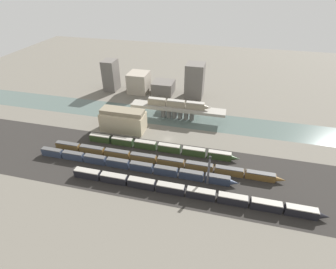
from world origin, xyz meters
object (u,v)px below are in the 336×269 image
object	(u,v)px
train_yard_near	(189,192)
train_yard_far	(160,160)
train_yard_mid	(132,165)
warehouse_building	(123,120)
train_on_bridge	(178,104)
signal_tower	(209,171)
train_yard_outer	(159,147)

from	to	relation	value
train_yard_near	train_yard_far	size ratio (longest dim) A/B	0.93
train_yard_mid	warehouse_building	xyz separation A→B (m)	(-16.39, 31.24, 4.00)
train_on_bridge	train_yard_far	world-z (taller)	train_on_bridge
train_yard_far	warehouse_building	bearing A→B (deg)	138.55
train_yard_mid	signal_tower	bearing A→B (deg)	-2.33
signal_tower	train_yard_mid	bearing A→B (deg)	177.67
train_yard_outer	warehouse_building	xyz separation A→B (m)	(-24.79, 14.34, 3.98)
train_yard_near	warehouse_building	size ratio (longest dim) A/B	4.21
train_yard_mid	warehouse_building	bearing A→B (deg)	117.69
train_yard_near	train_yard_mid	xyz separation A→B (m)	(-28.15, 9.99, 0.02)
train_on_bridge	train_yard_mid	world-z (taller)	train_on_bridge
train_yard_near	signal_tower	size ratio (longest dim) A/B	7.05
train_on_bridge	train_yard_near	world-z (taller)	train_on_bridge
train_yard_near	warehouse_building	distance (m)	60.82
train_on_bridge	warehouse_building	size ratio (longest dim) A/B	1.55
train_yard_outer	signal_tower	distance (m)	32.38
train_yard_outer	warehouse_building	bearing A→B (deg)	149.95
train_on_bridge	signal_tower	size ratio (longest dim) A/B	2.59
train_yard_outer	train_yard_far	bearing A→B (deg)	-73.99
train_on_bridge	train_yard_mid	bearing A→B (deg)	-101.46
train_yard_mid	warehouse_building	distance (m)	35.51
train_yard_far	train_yard_outer	size ratio (longest dim) A/B	1.43
warehouse_building	train_yard_near	bearing A→B (deg)	-42.79
train_yard_far	train_yard_outer	xyz separation A→B (m)	(-2.90, 10.12, 0.18)
train_yard_mid	train_yard_outer	world-z (taller)	train_yard_outer
train_on_bridge	train_yard_far	bearing A→B (deg)	-88.79
signal_tower	train_yard_outer	bearing A→B (deg)	145.04
train_yard_far	signal_tower	distance (m)	25.27
train_on_bridge	train_yard_outer	xyz separation A→B (m)	(-1.97, -34.23, -7.67)
train_yard_mid	signal_tower	distance (m)	35.01
train_yard_near	train_yard_mid	bearing A→B (deg)	160.46
train_on_bridge	train_yard_far	xyz separation A→B (m)	(0.94, -44.35, -7.85)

